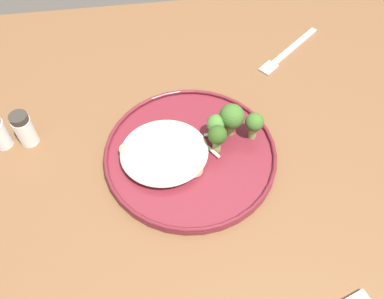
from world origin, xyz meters
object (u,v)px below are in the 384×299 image
object	(u,v)px
seared_scallop_rear_pale	(127,151)
pepper_shaker	(24,129)
seared_scallop_tilted_round	(175,164)
seared_scallop_on_noodles	(175,146)
seared_scallop_tiny_bay	(194,167)
dinner_plate	(192,154)
broccoli_floret_front_edge	(254,123)
broccoli_floret_right_tilted	(232,117)
broccoli_floret_center_pile	(217,136)
broccoli_floret_split_head	(216,124)
dinner_fork	(288,52)

from	to	relation	value
seared_scallop_rear_pale	pepper_shaker	bearing A→B (deg)	159.74
seared_scallop_tilted_round	pepper_shaker	world-z (taller)	pepper_shaker
seared_scallop_rear_pale	seared_scallop_on_noodles	bearing A→B (deg)	-0.38
seared_scallop_tiny_bay	pepper_shaker	bearing A→B (deg)	158.37
dinner_plate	broccoli_floret_front_edge	xyz separation A→B (m)	(0.11, 0.02, 0.04)
broccoli_floret_right_tilted	dinner_plate	bearing A→B (deg)	-153.80
broccoli_floret_center_pile	seared_scallop_rear_pale	bearing A→B (deg)	176.67
broccoli_floret_split_head	broccoli_floret_right_tilted	world-z (taller)	broccoli_floret_right_tilted
broccoli_floret_center_pile	broccoli_floret_front_edge	bearing A→B (deg)	16.10
broccoli_floret_center_pile	dinner_fork	size ratio (longest dim) A/B	0.36
seared_scallop_on_noodles	broccoli_floret_split_head	xyz separation A→B (m)	(0.07, 0.02, 0.02)
seared_scallop_on_noodles	dinner_plate	bearing A→B (deg)	-20.00
seared_scallop_tilted_round	broccoli_floret_center_pile	world-z (taller)	broccoli_floret_center_pile
seared_scallop_on_noodles	broccoli_floret_front_edge	size ratio (longest dim) A/B	0.53
broccoli_floret_center_pile	seared_scallop_tilted_round	bearing A→B (deg)	-159.06
broccoli_floret_center_pile	broccoli_floret_right_tilted	xyz separation A→B (m)	(0.03, 0.03, 0.00)
dinner_fork	pepper_shaker	xyz separation A→B (m)	(-0.51, -0.16, 0.03)
broccoli_floret_front_edge	pepper_shaker	world-z (taller)	pepper_shaker
seared_scallop_tilted_round	seared_scallop_rear_pale	distance (m)	0.08
seared_scallop_on_noodles	dinner_fork	bearing A→B (deg)	40.68
seared_scallop_tilted_round	seared_scallop_tiny_bay	xyz separation A→B (m)	(0.03, -0.01, -0.00)
broccoli_floret_split_head	pepper_shaker	bearing A→B (deg)	172.25
seared_scallop_tilted_round	dinner_fork	world-z (taller)	seared_scallop_tilted_round
seared_scallop_rear_pale	broccoli_floret_split_head	bearing A→B (deg)	7.09
broccoli_floret_front_edge	dinner_fork	world-z (taller)	broccoli_floret_front_edge
seared_scallop_on_noodles	broccoli_floret_center_pile	xyz separation A→B (m)	(0.07, -0.01, 0.02)
seared_scallop_rear_pale	broccoli_floret_right_tilted	size ratio (longest dim) A/B	0.40
seared_scallop_rear_pale	broccoli_floret_right_tilted	xyz separation A→B (m)	(0.18, 0.02, 0.03)
dinner_plate	seared_scallop_tilted_round	distance (m)	0.04
dinner_plate	seared_scallop_tiny_bay	size ratio (longest dim) A/B	8.82
seared_scallop_tilted_round	seared_scallop_rear_pale	bearing A→B (deg)	153.82
seared_scallop_rear_pale	seared_scallop_tiny_bay	distance (m)	0.11
broccoli_floret_center_pile	broccoli_floret_right_tilted	bearing A→B (deg)	48.13
seared_scallop_tiny_bay	dinner_plate	bearing A→B (deg)	87.05
seared_scallop_on_noodles	broccoli_floret_front_edge	distance (m)	0.14
dinner_plate	broccoli_floret_right_tilted	bearing A→B (deg)	26.20
dinner_plate	seared_scallop_rear_pale	bearing A→B (deg)	174.39
seared_scallop_tiny_bay	broccoli_floret_right_tilted	bearing A→B (deg)	43.95
broccoli_floret_front_edge	seared_scallop_tilted_round	bearing A→B (deg)	-161.31
seared_scallop_rear_pale	seared_scallop_on_noodles	world-z (taller)	same
seared_scallop_tiny_bay	dinner_fork	bearing A→B (deg)	48.84
pepper_shaker	seared_scallop_tilted_round	bearing A→B (deg)	-22.13
pepper_shaker	seared_scallop_tiny_bay	bearing A→B (deg)	-21.63
seared_scallop_tilted_round	dinner_fork	size ratio (longest dim) A/B	0.14
broccoli_floret_front_edge	broccoli_floret_split_head	world-z (taller)	broccoli_floret_front_edge
seared_scallop_rear_pale	seared_scallop_tilted_round	bearing A→B (deg)	-26.18
broccoli_floret_center_pile	broccoli_floret_front_edge	size ratio (longest dim) A/B	1.03
dinner_plate	seared_scallop_on_noodles	xyz separation A→B (m)	(-0.03, 0.01, 0.01)
dinner_plate	pepper_shaker	world-z (taller)	pepper_shaker
seared_scallop_tilted_round	seared_scallop_on_noodles	world-z (taller)	same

